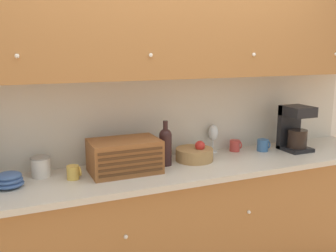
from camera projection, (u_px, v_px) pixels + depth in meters
name	position (u px, v px, depth m)	size (l,w,h in m)	color
wall_back	(156.00, 112.00, 2.86)	(5.96, 0.06, 2.60)	white
counter_unit	(173.00, 229.00, 2.73)	(3.58, 0.62, 0.95)	#A36B38
backsplash_panel	(158.00, 117.00, 2.84)	(3.56, 0.01, 0.62)	beige
upper_cabinets	(189.00, 14.00, 2.61)	(3.56, 0.37, 0.88)	#A36B38
bowl_stack_on_counter	(9.00, 180.00, 2.24)	(0.17, 0.17, 0.09)	#3D5B93
storage_canister	(41.00, 167.00, 2.43)	(0.13, 0.13, 0.13)	silver
mug	(73.00, 172.00, 2.38)	(0.09, 0.08, 0.09)	gold
bread_box	(125.00, 156.00, 2.51)	(0.46, 0.30, 0.22)	brown
wine_bottle	(165.00, 145.00, 2.66)	(0.09, 0.09, 0.32)	black
fruit_basket	(195.00, 154.00, 2.79)	(0.28, 0.28, 0.15)	#A87F4C
wine_glass	(213.00, 134.00, 3.00)	(0.08, 0.08, 0.22)	silver
mug_blue_second	(235.00, 146.00, 3.05)	(0.09, 0.08, 0.09)	#B73D38
mug_patterned_third	(263.00, 145.00, 3.05)	(0.10, 0.09, 0.10)	#38669E
coffee_maker	(295.00, 128.00, 3.06)	(0.21, 0.23, 0.37)	black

